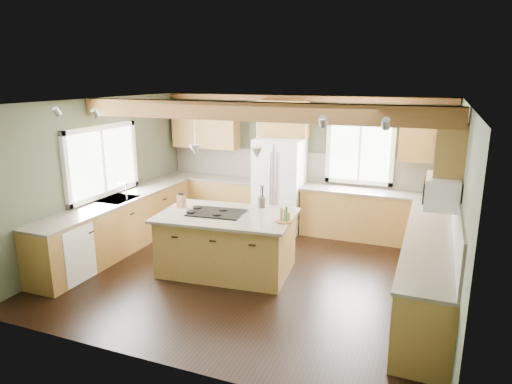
% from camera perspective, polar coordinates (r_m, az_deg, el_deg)
% --- Properties ---
extents(floor, '(5.60, 5.60, 0.00)m').
position_cam_1_polar(floor, '(7.17, -0.38, -10.01)').
color(floor, black).
rests_on(floor, ground).
extents(ceiling, '(5.60, 5.60, 0.00)m').
position_cam_1_polar(ceiling, '(6.54, -0.42, 11.23)').
color(ceiling, silver).
rests_on(ceiling, wall_back).
extents(wall_back, '(5.60, 0.00, 5.60)m').
position_cam_1_polar(wall_back, '(9.05, 5.57, 3.75)').
color(wall_back, '#414531').
rests_on(wall_back, ground).
extents(wall_left, '(0.00, 5.00, 5.00)m').
position_cam_1_polar(wall_left, '(8.18, -18.90, 1.90)').
color(wall_left, '#414531').
rests_on(wall_left, ground).
extents(wall_right, '(0.00, 5.00, 5.00)m').
position_cam_1_polar(wall_right, '(6.28, 24.02, -2.22)').
color(wall_right, '#414531').
rests_on(wall_right, ground).
extents(ceiling_beam, '(5.55, 0.26, 0.26)m').
position_cam_1_polar(ceiling_beam, '(6.47, -0.69, 10.04)').
color(ceiling_beam, brown).
rests_on(ceiling_beam, ceiling).
extents(soffit_trim, '(5.55, 0.20, 0.10)m').
position_cam_1_polar(soffit_trim, '(8.81, 5.59, 11.59)').
color(soffit_trim, brown).
rests_on(soffit_trim, ceiling).
extents(backsplash_back, '(5.58, 0.03, 0.58)m').
position_cam_1_polar(backsplash_back, '(9.05, 5.53, 3.17)').
color(backsplash_back, brown).
rests_on(backsplash_back, wall_back).
extents(backsplash_right, '(0.03, 3.70, 0.58)m').
position_cam_1_polar(backsplash_right, '(6.35, 23.79, -2.87)').
color(backsplash_right, brown).
rests_on(backsplash_right, wall_right).
extents(base_cab_back_left, '(2.02, 0.60, 0.88)m').
position_cam_1_polar(base_cab_back_left, '(9.61, -5.36, -0.87)').
color(base_cab_back_left, brown).
rests_on(base_cab_back_left, floor).
extents(counter_back_left, '(2.06, 0.64, 0.04)m').
position_cam_1_polar(counter_back_left, '(9.50, -5.42, 1.80)').
color(counter_back_left, '#4F453A').
rests_on(counter_back_left, base_cab_back_left).
extents(base_cab_back_right, '(2.62, 0.60, 0.88)m').
position_cam_1_polar(base_cab_back_right, '(8.68, 14.37, -2.96)').
color(base_cab_back_right, brown).
rests_on(base_cab_back_right, floor).
extents(counter_back_right, '(2.66, 0.64, 0.04)m').
position_cam_1_polar(counter_back_right, '(8.55, 14.56, -0.02)').
color(counter_back_right, '#4F453A').
rests_on(counter_back_right, base_cab_back_right).
extents(base_cab_left, '(0.60, 3.70, 0.88)m').
position_cam_1_polar(base_cab_left, '(8.25, -16.60, -4.02)').
color(base_cab_left, brown).
rests_on(base_cab_left, floor).
extents(counter_left, '(0.64, 3.74, 0.04)m').
position_cam_1_polar(counter_left, '(8.12, -16.83, -0.93)').
color(counter_left, '#4F453A').
rests_on(counter_left, base_cab_left).
extents(base_cab_right, '(0.60, 3.70, 0.88)m').
position_cam_1_polar(base_cab_right, '(6.60, 20.62, -9.05)').
color(base_cab_right, brown).
rests_on(base_cab_right, floor).
extents(counter_right, '(0.64, 3.74, 0.04)m').
position_cam_1_polar(counter_right, '(6.44, 20.98, -5.28)').
color(counter_right, '#4F453A').
rests_on(counter_right, base_cab_right).
extents(upper_cab_back_left, '(1.40, 0.35, 0.90)m').
position_cam_1_polar(upper_cab_back_left, '(9.53, -6.31, 8.22)').
color(upper_cab_back_left, brown).
rests_on(upper_cab_back_left, wall_back).
extents(upper_cab_over_fridge, '(0.96, 0.35, 0.70)m').
position_cam_1_polar(upper_cab_over_fridge, '(8.85, 3.50, 9.11)').
color(upper_cab_over_fridge, brown).
rests_on(upper_cab_over_fridge, wall_back).
extents(upper_cab_right, '(0.35, 2.20, 0.90)m').
position_cam_1_polar(upper_cab_right, '(7.02, 22.92, 4.98)').
color(upper_cab_right, brown).
rests_on(upper_cab_right, wall_right).
extents(upper_cab_back_corner, '(0.90, 0.35, 0.90)m').
position_cam_1_polar(upper_cab_back_corner, '(8.43, 20.61, 6.60)').
color(upper_cab_back_corner, brown).
rests_on(upper_cab_back_corner, wall_back).
extents(window_left, '(0.04, 1.60, 1.05)m').
position_cam_1_polar(window_left, '(8.16, -18.71, 3.67)').
color(window_left, white).
rests_on(window_left, wall_left).
extents(window_back, '(1.10, 0.04, 1.00)m').
position_cam_1_polar(window_back, '(8.74, 12.86, 4.75)').
color(window_back, white).
rests_on(window_back, wall_back).
extents(sink, '(0.50, 0.65, 0.03)m').
position_cam_1_polar(sink, '(8.12, -16.83, -0.90)').
color(sink, '#262628').
rests_on(sink, counter_left).
extents(faucet, '(0.02, 0.02, 0.28)m').
position_cam_1_polar(faucet, '(7.98, -15.89, -0.03)').
color(faucet, '#B2B2B7').
rests_on(faucet, sink).
extents(dishwasher, '(0.60, 0.60, 0.84)m').
position_cam_1_polar(dishwasher, '(7.34, -22.80, -6.96)').
color(dishwasher, white).
rests_on(dishwasher, floor).
extents(oven, '(0.60, 0.72, 0.84)m').
position_cam_1_polar(oven, '(5.42, 20.09, -14.38)').
color(oven, white).
rests_on(oven, floor).
extents(microwave, '(0.40, 0.70, 0.38)m').
position_cam_1_polar(microwave, '(6.16, 22.24, 0.07)').
color(microwave, white).
rests_on(microwave, wall_right).
extents(pendant_left, '(0.18, 0.18, 0.16)m').
position_cam_1_polar(pendant_left, '(6.88, -7.60, 5.23)').
color(pendant_left, '#B2B2B7').
rests_on(pendant_left, ceiling).
extents(pendant_right, '(0.18, 0.18, 0.16)m').
position_cam_1_polar(pendant_right, '(6.56, 0.09, 4.91)').
color(pendant_right, '#B2B2B7').
rests_on(pendant_right, ceiling).
extents(refrigerator, '(0.90, 0.74, 1.80)m').
position_cam_1_polar(refrigerator, '(8.86, 2.96, 0.93)').
color(refrigerator, white).
rests_on(refrigerator, floor).
extents(island, '(2.01, 1.35, 0.88)m').
position_cam_1_polar(island, '(7.08, -3.65, -6.49)').
color(island, olive).
rests_on(island, floor).
extents(island_top, '(2.15, 1.48, 0.04)m').
position_cam_1_polar(island_top, '(6.93, -3.71, -2.94)').
color(island_top, '#4F453A').
rests_on(island_top, island).
extents(cooktop, '(0.88, 0.63, 0.02)m').
position_cam_1_polar(cooktop, '(6.97, -4.95, -2.59)').
color(cooktop, black).
rests_on(cooktop, island_top).
extents(knife_block, '(0.13, 0.11, 0.20)m').
position_cam_1_polar(knife_block, '(7.33, -9.33, -1.17)').
color(knife_block, brown).
rests_on(knife_block, island_top).
extents(utensil_crock, '(0.15, 0.15, 0.16)m').
position_cam_1_polar(utensil_crock, '(7.24, 0.71, -1.31)').
color(utensil_crock, '#423B35').
rests_on(utensil_crock, island_top).
extents(bottle_tray, '(0.28, 0.28, 0.22)m').
position_cam_1_polar(bottle_tray, '(6.53, 3.52, -2.81)').
color(bottle_tray, brown).
rests_on(bottle_tray, island_top).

